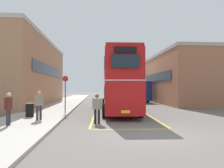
# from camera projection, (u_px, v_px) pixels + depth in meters

# --- Properties ---
(ground_plane) EXTENTS (135.60, 135.60, 0.00)m
(ground_plane) POSITION_uv_depth(u_px,v_px,m) (118.00, 106.00, 23.31)
(ground_plane) COLOR #66605B
(sidewalk_left) EXTENTS (4.00, 57.60, 0.14)m
(sidewalk_left) POSITION_uv_depth(u_px,v_px,m) (63.00, 104.00, 25.24)
(sidewalk_left) COLOR #B2ADA3
(sidewalk_left) RESTS_ON ground
(brick_building_left) EXTENTS (5.57, 18.88, 7.78)m
(brick_building_left) POSITION_uv_depth(u_px,v_px,m) (27.00, 72.00, 25.18)
(brick_building_left) COLOR #AD7A56
(brick_building_left) RESTS_ON ground
(depot_building_right) EXTENTS (8.40, 14.97, 6.54)m
(depot_building_right) POSITION_uv_depth(u_px,v_px,m) (187.00, 78.00, 28.01)
(depot_building_right) COLOR #9E6647
(depot_building_right) RESTS_ON ground
(double_decker_bus) EXTENTS (2.99, 10.17, 4.75)m
(double_decker_bus) POSITION_uv_depth(u_px,v_px,m) (119.00, 82.00, 17.27)
(double_decker_bus) COLOR black
(double_decker_bus) RESTS_ON ground
(single_deck_bus) EXTENTS (3.37, 9.39, 3.02)m
(single_deck_bus) POSITION_uv_depth(u_px,v_px,m) (134.00, 90.00, 31.69)
(single_deck_bus) COLOR black
(single_deck_bus) RESTS_ON ground
(pedestrian_boarding) EXTENTS (0.54, 0.36, 1.68)m
(pedestrian_boarding) POSITION_uv_depth(u_px,v_px,m) (97.00, 107.00, 11.79)
(pedestrian_boarding) COLOR black
(pedestrian_boarding) RESTS_ON ground
(pedestrian_waiting_near) EXTENTS (0.48, 0.51, 1.72)m
(pedestrian_waiting_near) POSITION_uv_depth(u_px,v_px,m) (39.00, 103.00, 12.25)
(pedestrian_waiting_near) COLOR #2D2D38
(pedestrian_waiting_near) RESTS_ON sidewalk_left
(pedestrian_waiting_far) EXTENTS (0.25, 0.56, 1.65)m
(pedestrian_waiting_far) POSITION_uv_depth(u_px,v_px,m) (8.00, 107.00, 10.48)
(pedestrian_waiting_far) COLOR #2D2D38
(pedestrian_waiting_far) RESTS_ON sidewalk_left
(litter_bin) EXTENTS (0.55, 0.55, 0.90)m
(litter_bin) POSITION_uv_depth(u_px,v_px,m) (30.00, 110.00, 13.60)
(litter_bin) COLOR black
(litter_bin) RESTS_ON sidewalk_left
(bus_stop_sign) EXTENTS (0.44, 0.13, 2.82)m
(bus_stop_sign) POSITION_uv_depth(u_px,v_px,m) (65.00, 90.00, 16.29)
(bus_stop_sign) COLOR #4C4C51
(bus_stop_sign) RESTS_ON sidewalk_left
(bay_marking_yellow) EXTENTS (4.49, 12.22, 0.01)m
(bay_marking_yellow) POSITION_uv_depth(u_px,v_px,m) (121.00, 115.00, 15.34)
(bay_marking_yellow) COLOR gold
(bay_marking_yellow) RESTS_ON ground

